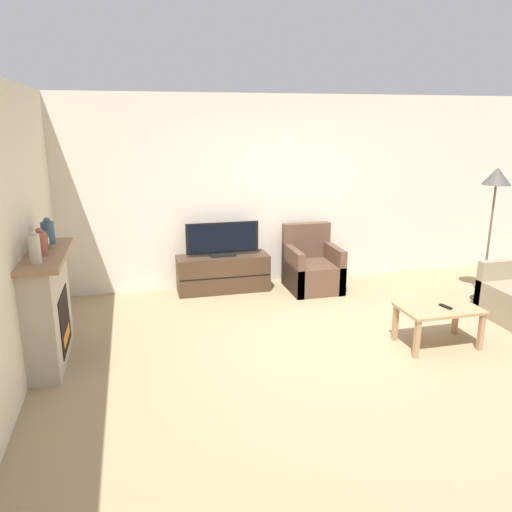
# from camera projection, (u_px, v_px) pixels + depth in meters

# --- Properties ---
(ground_plane) EXTENTS (24.00, 24.00, 0.00)m
(ground_plane) POSITION_uv_depth(u_px,v_px,m) (340.00, 345.00, 5.38)
(ground_plane) COLOR #9E8460
(wall_back) EXTENTS (12.00, 0.06, 2.70)m
(wall_back) POSITION_uv_depth(u_px,v_px,m) (280.00, 191.00, 7.22)
(wall_back) COLOR beige
(wall_back) RESTS_ON ground
(wall_left) EXTENTS (0.06, 12.00, 2.70)m
(wall_left) POSITION_uv_depth(u_px,v_px,m) (9.00, 240.00, 4.29)
(wall_left) COLOR beige
(wall_left) RESTS_ON ground
(fireplace) EXTENTS (0.40, 1.27, 1.12)m
(fireplace) POSITION_uv_depth(u_px,v_px,m) (48.00, 306.00, 4.91)
(fireplace) COLOR #B7A893
(fireplace) RESTS_ON ground
(mantel_vase_left) EXTENTS (0.10, 0.10, 0.30)m
(mantel_vase_left) POSITION_uv_depth(u_px,v_px,m) (35.00, 248.00, 4.38)
(mantel_vase_left) COLOR beige
(mantel_vase_left) RESTS_ON fireplace
(mantel_vase_centre_left) EXTENTS (0.12, 0.12, 0.26)m
(mantel_vase_centre_left) POSITION_uv_depth(u_px,v_px,m) (40.00, 243.00, 4.65)
(mantel_vase_centre_left) COLOR #994C3D
(mantel_vase_centre_left) RESTS_ON fireplace
(mantel_vase_right) EXTENTS (0.13, 0.13, 0.27)m
(mantel_vase_right) POSITION_uv_depth(u_px,v_px,m) (48.00, 232.00, 5.10)
(mantel_vase_right) COLOR #385670
(mantel_vase_right) RESTS_ON fireplace
(mantel_clock) EXTENTS (0.08, 0.11, 0.15)m
(mantel_clock) POSITION_uv_depth(u_px,v_px,m) (45.00, 242.00, 4.87)
(mantel_clock) COLOR brown
(mantel_clock) RESTS_ON fireplace
(tv_stand) EXTENTS (1.28, 0.42, 0.51)m
(tv_stand) POSITION_uv_depth(u_px,v_px,m) (223.00, 273.00, 7.03)
(tv_stand) COLOR #422D1E
(tv_stand) RESTS_ON ground
(tv) EXTENTS (1.02, 0.18, 0.48)m
(tv) POSITION_uv_depth(u_px,v_px,m) (223.00, 241.00, 6.90)
(tv) COLOR black
(tv) RESTS_ON tv_stand
(armchair) EXTENTS (0.70, 0.76, 0.91)m
(armchair) POSITION_uv_depth(u_px,v_px,m) (312.00, 269.00, 7.11)
(armchair) COLOR brown
(armchair) RESTS_ON ground
(coffee_table) EXTENTS (0.83, 0.51, 0.44)m
(coffee_table) POSITION_uv_depth(u_px,v_px,m) (439.00, 313.00, 5.28)
(coffee_table) COLOR #A37F56
(coffee_table) RESTS_ON ground
(remote) EXTENTS (0.08, 0.16, 0.02)m
(remote) POSITION_uv_depth(u_px,v_px,m) (446.00, 307.00, 5.25)
(remote) COLOR black
(remote) RESTS_ON coffee_table
(floor_lamp) EXTENTS (0.35, 0.35, 1.77)m
(floor_lamp) POSITION_uv_depth(u_px,v_px,m) (496.00, 185.00, 6.35)
(floor_lamp) COLOR black
(floor_lamp) RESTS_ON ground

